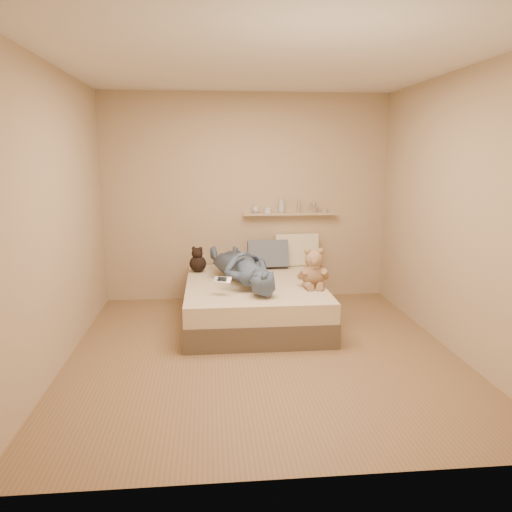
{
  "coord_description": "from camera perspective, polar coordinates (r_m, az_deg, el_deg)",
  "views": [
    {
      "loc": [
        -0.48,
        -4.44,
        1.83
      ],
      "look_at": [
        0.0,
        0.65,
        0.8
      ],
      "focal_mm": 35.0,
      "sensor_mm": 36.0,
      "label": 1
    }
  ],
  "objects": [
    {
      "name": "game_console",
      "position": [
        5.0,
        -3.86,
        -2.76
      ],
      "size": [
        0.19,
        0.13,
        0.06
      ],
      "color": "silver",
      "rests_on": "bed"
    },
    {
      "name": "teddy_bear",
      "position": [
        5.34,
        6.59,
        -1.71
      ],
      "size": [
        0.35,
        0.34,
        0.43
      ],
      "color": "#916750",
      "rests_on": "bed"
    },
    {
      "name": "dark_plush",
      "position": [
        6.04,
        -6.68,
        -0.57
      ],
      "size": [
        0.2,
        0.2,
        0.31
      ],
      "color": "black",
      "rests_on": "bed"
    },
    {
      "name": "wall_shelf",
      "position": [
        6.4,
        3.91,
        4.83
      ],
      "size": [
        1.2,
        0.12,
        0.03
      ],
      "primitive_type": "cube",
      "color": "tan",
      "rests_on": "wall_back"
    },
    {
      "name": "room",
      "position": [
        4.49,
        0.79,
        4.62
      ],
      "size": [
        3.8,
        3.8,
        3.8
      ],
      "color": "olive",
      "rests_on": "ground"
    },
    {
      "name": "pillow_cream",
      "position": [
        6.4,
        4.6,
        0.74
      ],
      "size": [
        0.56,
        0.25,
        0.42
      ],
      "primitive_type": "cube",
      "rotation": [
        -0.12,
        0.0,
        0.07
      ],
      "color": "beige",
      "rests_on": "bed"
    },
    {
      "name": "person",
      "position": [
        5.5,
        -1.62,
        -1.19
      ],
      "size": [
        0.9,
        1.61,
        0.36
      ],
      "primitive_type": "imported",
      "rotation": [
        0.0,
        0.0,
        3.39
      ],
      "color": "#44536B",
      "rests_on": "bed"
    },
    {
      "name": "shelf_bottles",
      "position": [
        6.38,
        3.04,
        5.62
      ],
      "size": [
        0.99,
        0.14,
        0.21
      ],
      "color": "#B7BCC1",
      "rests_on": "wall_shelf"
    },
    {
      "name": "bed",
      "position": [
        5.62,
        -0.27,
        -5.2
      ],
      "size": [
        1.5,
        1.9,
        0.45
      ],
      "color": "brown",
      "rests_on": "floor"
    },
    {
      "name": "pillow_grey",
      "position": [
        6.22,
        1.37,
        0.18
      ],
      "size": [
        0.51,
        0.27,
        0.37
      ],
      "primitive_type": "cube",
      "rotation": [
        -0.41,
        0.0,
        0.02
      ],
      "color": "#565D69",
      "rests_on": "bed"
    }
  ]
}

